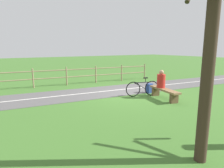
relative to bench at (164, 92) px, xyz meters
The scene contains 9 objects.
ground_plane 1.70m from the bench, 19.78° to the left, with size 80.00×80.00×0.00m, color #3D6B28.
paved_path 5.52m from the bench, 55.89° to the left, with size 2.54×36.00×0.02m, color #565454.
path_centre_line 5.52m from the bench, 55.89° to the left, with size 0.10×32.00×0.00m, color silver.
bench is the anchor object (origin of this frame).
person_seated 0.56m from the bench, 11.81° to the right, with size 0.44×0.44×0.81m.
bicycle 1.05m from the bench, 25.67° to the left, with size 0.54×1.61×0.90m.
backpack 1.30m from the bench, 12.21° to the right, with size 0.30×0.31×0.48m.
fence_roadside 7.28m from the bench, 37.98° to the left, with size 1.90×15.25×1.12m.
tree_near_bench 5.12m from the bench, 141.06° to the left, with size 1.17×0.91×3.99m.
Camera 1 is at (-7.53, 5.99, 2.29)m, focal length 31.37 mm.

